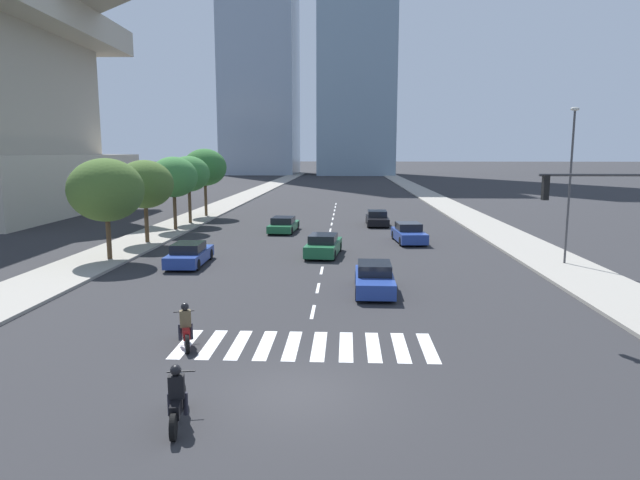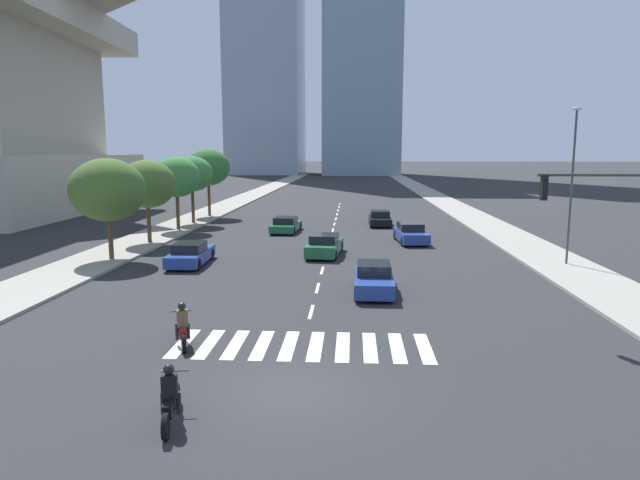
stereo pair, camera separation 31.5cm
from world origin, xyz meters
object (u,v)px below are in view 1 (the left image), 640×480
object	(u,v)px
traffic_signal_near	(614,215)
sedan_blue_0	(374,279)
sedan_blue_3	(189,255)
street_tree_fourth	(189,174)
sedan_black_1	(377,219)
sedan_green_4	(284,225)
street_tree_fifth	(205,167)
street_tree_nearest	(106,190)
street_tree_second	(145,184)
street_tree_third	(174,177)
motorcycle_trailing	(178,400)
street_lamp_east	(570,176)
sedan_blue_2	(409,233)
motorcycle_lead	(186,329)
sedan_green_5	(323,246)

from	to	relation	value
traffic_signal_near	sedan_blue_0	bearing A→B (deg)	-30.01
sedan_blue_3	street_tree_fourth	distance (m)	19.08
sedan_black_1	sedan_green_4	distance (m)	9.06
street_tree_fourth	street_tree_fifth	world-z (taller)	street_tree_fifth
traffic_signal_near	street_tree_nearest	bearing A→B (deg)	-25.74
street_tree_second	street_tree_third	xyz separation A→B (m)	(0.00, 6.52, 0.21)
sedan_black_1	motorcycle_trailing	bearing A→B (deg)	-10.53
sedan_blue_3	street_lamp_east	size ratio (longest dim) A/B	0.54
sedan_blue_2	traffic_signal_near	distance (m)	20.30
traffic_signal_near	street_tree_third	xyz separation A→B (m)	(-23.62, 24.18, 0.26)
sedan_green_4	street_tree_nearest	bearing A→B (deg)	148.85
street_tree_nearest	street_lamp_east	bearing A→B (deg)	-0.02
sedan_blue_3	street_tree_nearest	world-z (taller)	street_tree_nearest
sedan_blue_0	sedan_black_1	xyz separation A→B (m)	(1.42, 23.89, -0.02)
motorcycle_lead	street_tree_second	bearing A→B (deg)	3.29
sedan_blue_0	street_tree_fifth	bearing A→B (deg)	-151.78
sedan_blue_0	street_tree_fifth	distance (m)	33.44
sedan_blue_0	street_lamp_east	size ratio (longest dim) A/B	0.51
sedan_green_4	street_tree_fourth	xyz separation A→B (m)	(-8.91, 4.41, 3.93)
sedan_green_4	street_lamp_east	bearing A→B (deg)	-122.15
motorcycle_lead	sedan_blue_3	xyz separation A→B (m)	(-3.65, 13.32, 0.02)
motorcycle_trailing	street_tree_third	size ratio (longest dim) A/B	0.37
traffic_signal_near	street_tree_third	world-z (taller)	street_tree_third
sedan_black_1	traffic_signal_near	size ratio (longest dim) A/B	0.77
sedan_blue_2	motorcycle_lead	bearing A→B (deg)	-28.90
sedan_green_5	traffic_signal_near	distance (m)	18.05
sedan_blue_2	street_tree_fifth	size ratio (longest dim) A/B	0.71
sedan_green_4	traffic_signal_near	distance (m)	28.47
sedan_black_1	sedan_blue_3	bearing A→B (deg)	-33.04
sedan_blue_0	street_tree_fourth	distance (m)	28.51
sedan_green_4	street_tree_second	bearing A→B (deg)	129.77
street_lamp_east	street_tree_third	world-z (taller)	street_lamp_east
motorcycle_lead	sedan_blue_3	bearing A→B (deg)	-4.39
street_tree_second	sedan_blue_2	bearing A→B (deg)	5.16
motorcycle_lead	sedan_green_5	size ratio (longest dim) A/B	0.44
street_tree_third	street_tree_fifth	size ratio (longest dim) A/B	0.89
motorcycle_lead	sedan_green_4	world-z (taller)	motorcycle_lead
motorcycle_trailing	sedan_green_4	world-z (taller)	motorcycle_trailing
sedan_blue_0	traffic_signal_near	size ratio (longest dim) A/B	0.76
sedan_blue_2	street_tree_third	size ratio (longest dim) A/B	0.79
street_tree_third	motorcycle_lead	bearing A→B (deg)	-72.15
sedan_green_4	sedan_green_5	world-z (taller)	sedan_green_5
sedan_blue_2	sedan_blue_3	size ratio (longest dim) A/B	0.99
traffic_signal_near	street_tree_second	size ratio (longest dim) A/B	1.02
street_lamp_east	street_tree_nearest	xyz separation A→B (m)	(-26.45, 0.01, -0.88)
sedan_black_1	street_tree_nearest	world-z (taller)	street_tree_nearest
street_tree_third	street_tree_fourth	distance (m)	4.35
sedan_blue_0	street_tree_fourth	bearing A→B (deg)	-146.45
street_lamp_east	street_tree_nearest	distance (m)	26.46
street_tree_fourth	street_tree_nearest	bearing A→B (deg)	-90.00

